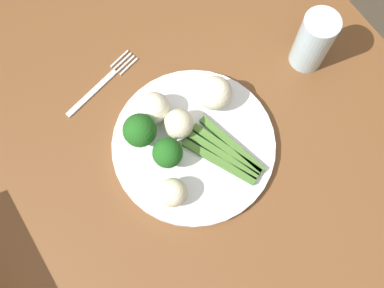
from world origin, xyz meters
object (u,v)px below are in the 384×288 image
broccoli_back (168,153)px  water_glass (314,41)px  cauliflower_left (173,193)px  fork (102,83)px  cauliflower_outer_edge (154,108)px  plate (192,146)px  cauliflower_right (215,93)px  asparagus_bundle (225,153)px  broccoli_front (140,131)px  cauliflower_front_left (179,124)px  dining_table (213,191)px

broccoli_back → water_glass: 0.32m
cauliflower_left → fork: (-0.25, 0.00, -0.04)m
cauliflower_outer_edge → plate: bearing=14.9°
cauliflower_right → water_glass: size_ratio=0.49×
plate → asparagus_bundle: 0.06m
plate → asparagus_bundle: size_ratio=1.93×
cauliflower_outer_edge → cauliflower_left: cauliflower_outer_edge is taller
plate → broccoli_front: size_ratio=4.09×
plate → broccoli_back: 0.06m
cauliflower_front_left → fork: cauliflower_front_left is taller
broccoli_back → plate: bearing=89.1°
broccoli_back → asparagus_bundle: bearing=62.0°
fork → water_glass: (0.16, 0.34, 0.06)m
dining_table → broccoli_front: bearing=-151.4°
cauliflower_outer_edge → cauliflower_right: size_ratio=0.92×
cauliflower_outer_edge → dining_table: bearing=9.6°
broccoli_front → cauliflower_front_left: broccoli_front is taller
plate → broccoli_front: 0.10m
dining_table → plate: bearing=-177.2°
cauliflower_outer_edge → water_glass: (0.05, 0.29, 0.02)m
cauliflower_front_left → cauliflower_outer_edge: bearing=-157.6°
cauliflower_outer_edge → asparagus_bundle: bearing=25.0°
cauliflower_right → water_glass: 0.19m
plate → fork: size_ratio=1.71×
cauliflower_front_left → fork: size_ratio=0.31×
dining_table → cauliflower_left: size_ratio=26.50×
water_glass → cauliflower_left: bearing=-76.2°
cauliflower_right → asparagus_bundle: bearing=-24.5°
asparagus_bundle → broccoli_front: (-0.10, -0.10, 0.03)m
broccoli_back → cauliflower_outer_edge: size_ratio=1.13×
broccoli_back → water_glass: (-0.03, 0.32, 0.01)m
dining_table → cauliflower_left: (-0.01, -0.08, 0.15)m
dining_table → fork: (-0.26, -0.07, 0.11)m
dining_table → broccoli_front: (-0.12, -0.07, 0.16)m
cauliflower_front_left → cauliflower_right: (-0.01, 0.08, 0.00)m
dining_table → cauliflower_outer_edge: 0.21m
asparagus_bundle → cauliflower_right: cauliflower_right is taller
cauliflower_front_left → asparagus_bundle: bearing=26.5°
asparagus_bundle → cauliflower_outer_edge: bearing=4.5°
cauliflower_left → asparagus_bundle: bearing=96.4°
plate → cauliflower_front_left: bearing=-175.6°
dining_table → fork: size_ratio=7.68×
broccoli_back → cauliflower_front_left: 0.06m
cauliflower_left → cauliflower_right: size_ratio=0.80×
plate → cauliflower_outer_edge: 0.09m
broccoli_back → cauliflower_right: (-0.05, 0.13, -0.01)m
cauliflower_outer_edge → cauliflower_right: cauliflower_right is taller
dining_table → asparagus_bundle: size_ratio=8.66×
dining_table → asparagus_bundle: 0.14m
plate → cauliflower_left: cauliflower_left is taller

